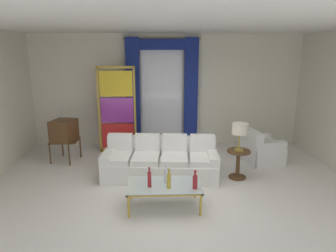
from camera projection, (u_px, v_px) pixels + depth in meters
The scene contains 16 objects.
ground_plane at pixel (174, 192), 5.70m from camera, with size 16.00×16.00×0.00m, color white.
wall_rear at pixel (167, 91), 8.30m from camera, with size 8.00×0.12×3.00m, color silver.
ceiling_slab at pixel (172, 26), 5.74m from camera, with size 8.00×7.60×0.04m, color white.
curtained_window at pixel (162, 82), 8.08m from camera, with size 2.00×0.17×2.70m.
couch_white_long at pixel (161, 162), 6.38m from camera, with size 2.40×1.11×0.86m.
coffee_table at pixel (164, 186), 5.08m from camera, with size 1.22×0.71×0.41m.
bottle_blue_decanter at pixel (169, 180), 4.91m from camera, with size 0.06×0.06×0.34m.
bottle_crystal_tall at pixel (195, 181), 4.89m from camera, with size 0.08×0.08×0.32m.
bottle_amber_squat at pixel (166, 175), 5.12m from camera, with size 0.07×0.07×0.34m.
bottle_ruby_flask at pixel (149, 179), 4.95m from camera, with size 0.06×0.06×0.35m.
vintage_tv at pixel (64, 131), 7.15m from camera, with size 0.63×0.69×1.35m.
armchair_white at pixel (260, 150), 7.18m from camera, with size 0.97×0.95×0.80m.
stained_glass_divider at pixel (117, 112), 7.72m from camera, with size 0.95×0.05×2.20m.
peacock_figurine at pixel (133, 147), 7.61m from camera, with size 0.44×0.60×0.50m.
round_side_table at pixel (238, 162), 6.25m from camera, with size 0.48×0.48×0.59m.
table_lamp_brass at pixel (240, 130), 6.09m from camera, with size 0.32×0.32×0.57m.
Camera 1 is at (-0.33, -5.22, 2.59)m, focal length 32.62 mm.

